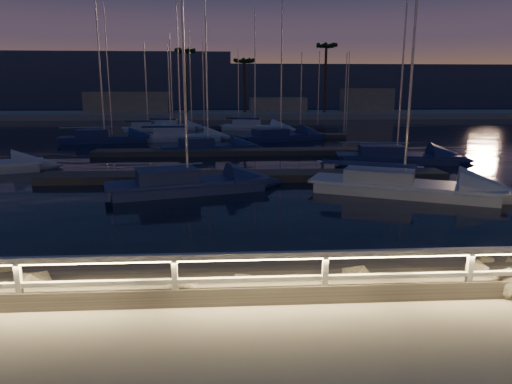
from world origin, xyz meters
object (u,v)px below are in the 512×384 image
sailboat_b (183,183)px  sailboat_g (179,136)px  sailboat_m (147,128)px  sailboat_c (393,156)px  sailboat_n (172,126)px  sailboat_f (206,147)px  sailboat_k (253,126)px  sailboat_l (278,136)px  sailboat_j (102,138)px  guard_rail (272,266)px  sailboat_d (398,185)px

sailboat_b → sailboat_g: sailboat_g is taller
sailboat_b → sailboat_m: size_ratio=1.26×
sailboat_c → sailboat_n: (-18.26, 28.19, -0.02)m
sailboat_f → sailboat_m: (-7.90, 19.20, -0.02)m
sailboat_c → sailboat_k: bearing=115.1°
sailboat_l → sailboat_b: bearing=-129.6°
sailboat_b → sailboat_j: 23.81m
guard_rail → sailboat_d: 14.13m
sailboat_n → sailboat_d: bearing=-54.8°
sailboat_f → sailboat_j: 12.29m
sailboat_n → sailboat_l: bearing=-36.4°
sailboat_k → sailboat_g: bearing=-101.3°
sailboat_d → sailboat_m: bearing=141.9°
sailboat_l → sailboat_j: bearing=160.2°
sailboat_d → sailboat_j: bearing=155.9°
sailboat_d → sailboat_f: bearing=147.2°
sailboat_d → sailboat_k: size_ratio=1.03×
sailboat_b → sailboat_g: (-2.65, 23.09, -0.00)m
sailboat_j → guard_rail: bearing=-79.0°
sailboat_d → sailboat_j: (-19.73, 22.73, 0.03)m
guard_rail → sailboat_l: 35.85m
sailboat_b → sailboat_c: sailboat_c is taller
sailboat_g → sailboat_m: 11.75m
guard_rail → sailboat_l: (4.01, 35.61, -0.94)m
sailboat_c → sailboat_j: (-22.89, 13.33, 0.03)m
sailboat_f → sailboat_n: sailboat_f is taller
sailboat_f → sailboat_m: size_ratio=1.19×
sailboat_b → sailboat_d: sailboat_d is taller
guard_rail → sailboat_d: size_ratio=3.01×
guard_rail → sailboat_j: size_ratio=3.19×
sailboat_b → sailboat_m: (-7.53, 33.78, -0.04)m
sailboat_j → sailboat_k: size_ratio=0.97×
sailboat_b → sailboat_c: bearing=16.0°
sailboat_l → sailboat_d: bearing=-104.7°
sailboat_c → sailboat_l: sailboat_l is taller
guard_rail → sailboat_f: 27.80m
guard_rail → sailboat_m: sailboat_m is taller
guard_rail → sailboat_b: bearing=103.0°
sailboat_j → sailboat_l: sailboat_l is taller
sailboat_b → sailboat_c: size_ratio=0.95×
sailboat_c → sailboat_f: sailboat_c is taller
sailboat_c → sailboat_g: (-15.97, 14.62, 0.01)m
sailboat_k → sailboat_l: size_ratio=0.97×
sailboat_b → sailboat_f: size_ratio=1.05×
sailboat_c → sailboat_l: 15.40m
sailboat_f → sailboat_g: (-3.02, 8.51, 0.01)m
sailboat_l → sailboat_n: (-11.97, 14.12, -0.02)m
sailboat_l → sailboat_m: size_ratio=1.43×
sailboat_m → sailboat_n: size_ratio=0.89×
sailboat_d → sailboat_f: (-9.79, 15.50, -0.01)m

